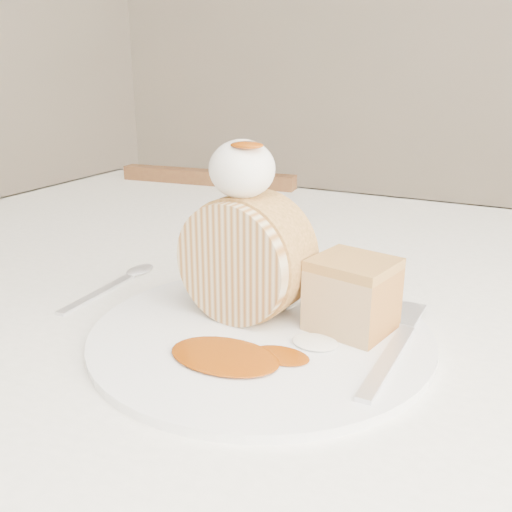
% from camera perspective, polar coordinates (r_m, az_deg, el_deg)
% --- Properties ---
extents(table, '(1.40, 0.90, 0.75)m').
position_cam_1_polar(table, '(0.69, 8.98, -9.48)').
color(table, white).
rests_on(table, ground).
extents(chair_far, '(0.41, 0.41, 0.78)m').
position_cam_1_polar(chair_far, '(1.34, -2.89, -4.95)').
color(chair_far, brown).
rests_on(chair_far, ground).
extents(plate, '(0.36, 0.36, 0.01)m').
position_cam_1_polar(plate, '(0.51, 0.50, -7.80)').
color(plate, white).
rests_on(plate, table).
extents(roulade_slice, '(0.12, 0.07, 0.11)m').
position_cam_1_polar(roulade_slice, '(0.52, -1.03, -0.18)').
color(roulade_slice, '#C9B78C').
rests_on(roulade_slice, plate).
extents(cake_chunk, '(0.08, 0.07, 0.06)m').
position_cam_1_polar(cake_chunk, '(0.51, 9.58, -4.28)').
color(cake_chunk, tan).
rests_on(cake_chunk, plate).
extents(whipped_cream, '(0.06, 0.06, 0.05)m').
position_cam_1_polar(whipped_cream, '(0.50, -1.40, 8.69)').
color(whipped_cream, white).
rests_on(whipped_cream, roulade_slice).
extents(caramel_drizzle, '(0.03, 0.02, 0.01)m').
position_cam_1_polar(caramel_drizzle, '(0.48, -0.92, 11.78)').
color(caramel_drizzle, '#843505').
rests_on(caramel_drizzle, whipped_cream).
extents(caramel_pool, '(0.10, 0.08, 0.00)m').
position_cam_1_polar(caramel_pool, '(0.47, -3.17, -9.94)').
color(caramel_pool, '#843505').
rests_on(caramel_pool, plate).
extents(fork, '(0.03, 0.18, 0.00)m').
position_cam_1_polar(fork, '(0.47, 13.03, -10.16)').
color(fork, silver).
rests_on(fork, plate).
extents(spoon, '(0.03, 0.14, 0.00)m').
position_cam_1_polar(spoon, '(0.63, -15.51, -3.65)').
color(spoon, silver).
rests_on(spoon, table).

